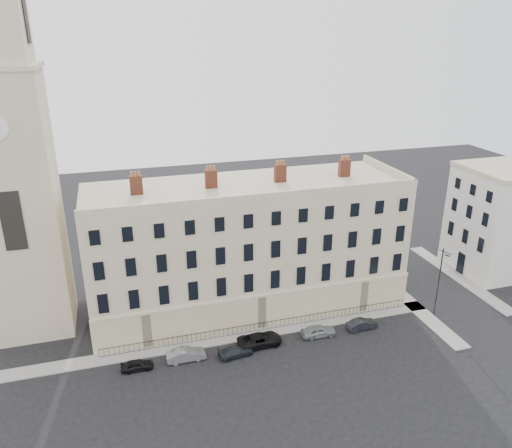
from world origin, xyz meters
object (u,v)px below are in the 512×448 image
object	(u,v)px
car_f	(362,324)
car_d	(260,340)
car_a	(137,365)
car_b	(186,354)
streetlamp	(439,279)
car_e	(318,331)
car_c	(236,351)

from	to	relation	value
car_f	car_d	bearing A→B (deg)	85.29
car_f	car_a	bearing A→B (deg)	86.98
car_b	streetlamp	world-z (taller)	streetlamp
car_e	car_c	bearing A→B (deg)	97.44
car_a	car_f	world-z (taller)	car_f
car_d	streetlamp	world-z (taller)	streetlamp
car_b	car_c	bearing A→B (deg)	-99.05
car_c	car_f	xyz separation A→B (m)	(14.76, 0.78, 0.05)
car_a	car_c	world-z (taller)	car_a
car_c	car_d	size ratio (longest dim) A/B	0.77
car_c	streetlamp	bearing A→B (deg)	-94.67
car_b	car_c	size ratio (longest dim) A/B	1.06
car_a	car_d	bearing A→B (deg)	-86.29
car_a	car_d	size ratio (longest dim) A/B	0.66
car_a	streetlamp	distance (m)	34.54
car_e	streetlamp	bearing A→B (deg)	-86.44
car_a	streetlamp	bearing A→B (deg)	-87.29
car_b	car_f	world-z (taller)	car_b
car_b	car_d	xyz separation A→B (m)	(7.89, 0.27, 0.02)
car_e	car_d	bearing A→B (deg)	90.61
car_b	car_e	world-z (taller)	car_e
car_a	car_f	size ratio (longest dim) A/B	0.89
car_c	car_e	size ratio (longest dim) A/B	0.97
car_a	car_b	size ratio (longest dim) A/B	0.80
car_a	car_c	size ratio (longest dim) A/B	0.85
car_a	streetlamp	world-z (taller)	streetlamp
car_e	car_f	xyz separation A→B (m)	(5.23, -0.07, -0.07)
car_c	car_e	distance (m)	9.56
car_f	streetlamp	xyz separation A→B (m)	(9.70, 0.40, 4.04)
car_c	car_d	bearing A→B (deg)	-77.73
car_e	streetlamp	world-z (taller)	streetlamp
car_b	car_d	distance (m)	7.90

